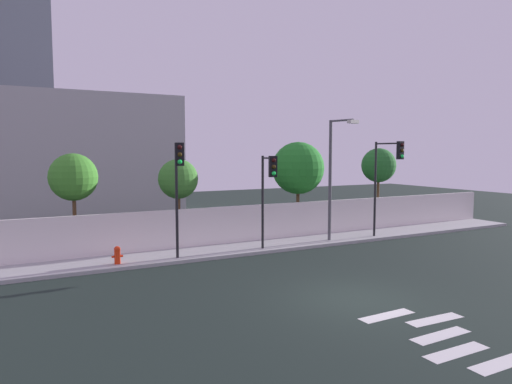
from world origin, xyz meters
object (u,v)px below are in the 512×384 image
Objects in this scene: street_lamp_curbside at (334,170)px; roadside_tree_midright at (298,168)px; fire_hydrant at (117,254)px; roadside_tree_rightmost at (379,166)px; roadside_tree_midleft at (178,179)px; traffic_light_center at (388,168)px; roadside_tree_leftmost at (73,177)px; traffic_light_right at (268,181)px; traffic_light_left at (178,175)px.

roadside_tree_midright is (-0.06, 3.15, -0.02)m from street_lamp_curbside.
roadside_tree_rightmost is (16.47, 3.07, 3.26)m from fire_hydrant.
roadside_tree_rightmost is (12.89, 0.00, 0.50)m from roadside_tree_midleft.
roadside_tree_rightmost is at bearing 28.27° from street_lamp_curbside.
traffic_light_center is 2.96m from street_lamp_curbside.
street_lamp_curbside is 1.24× the size of roadside_tree_rightmost.
roadside_tree_midright reaches higher than roadside_tree_leftmost.
roadside_tree_midright is at bearing 126.31° from traffic_light_center.
roadside_tree_rightmost is at bearing 52.79° from traffic_light_center.
roadside_tree_leftmost is 1.07× the size of roadside_tree_midleft.
fire_hydrant is at bearing 179.55° from street_lamp_curbside.
roadside_tree_leftmost is at bearing -180.00° from roadside_tree_midleft.
roadside_tree_midright reaches higher than fire_hydrant.
roadside_tree_leftmost is (-7.62, 4.00, 0.17)m from traffic_light_right.
roadside_tree_midright is at bearing 25.19° from traffic_light_left.
traffic_light_center is at bearing -53.69° from roadside_tree_midright.
roadside_tree_midright is 1.07× the size of roadside_tree_rightmost.
roadside_tree_midleft is at bearing 155.88° from street_lamp_curbside.
roadside_tree_leftmost is (-1.22, 3.07, 2.97)m from fire_hydrant.
traffic_light_left reaches higher than roadside_tree_midleft.
traffic_light_right reaches higher than roadside_tree_midleft.
traffic_light_center is 1.10× the size of roadside_tree_leftmost.
street_lamp_curbside is at bearing -24.12° from roadside_tree_midleft.
street_lamp_curbside is 3.15m from roadside_tree_midright.
traffic_light_center is 1.16× the size of traffic_light_right.
roadside_tree_midright is (-2.91, 3.96, -0.09)m from traffic_light_center.
roadside_tree_midleft is (4.80, 0.00, -0.21)m from roadside_tree_leftmost.
roadside_tree_midleft is at bearing 158.17° from traffic_light_center.
street_lamp_curbside is at bearing -0.45° from fire_hydrant.
traffic_light_center is 1.03× the size of roadside_tree_rightmost.
roadside_tree_rightmost reaches higher than roadside_tree_midleft.
traffic_light_center is 4.97m from roadside_tree_rightmost.
fire_hydrant is at bearing 176.20° from traffic_light_center.
roadside_tree_leftmost is at bearing 164.91° from traffic_light_center.
traffic_light_left is 11.16m from traffic_light_center.
fire_hydrant is 4.44m from roadside_tree_leftmost.
roadside_tree_midleft is at bearing 71.85° from traffic_light_left.
fire_hydrant is 5.46m from roadside_tree_midleft.
roadside_tree_leftmost is at bearing -180.00° from roadside_tree_midright.
roadside_tree_midleft is at bearing 0.00° from roadside_tree_leftmost.
fire_hydrant is 11.44m from roadside_tree_midright.
street_lamp_curbside reaches higher than roadside_tree_midleft.
street_lamp_curbside is (8.31, 0.73, 0.06)m from traffic_light_left.
traffic_light_right is at bearing -179.64° from traffic_light_center.
roadside_tree_rightmost is at bearing 21.68° from traffic_light_right.
roadside_tree_midleft is (-9.88, 3.96, -0.52)m from traffic_light_center.
roadside_tree_midleft is at bearing 125.13° from traffic_light_right.
traffic_light_right is at bearing -54.87° from roadside_tree_midleft.
roadside_tree_rightmost is (5.92, 0.00, 0.07)m from roadside_tree_midright.
street_lamp_curbside is at bearing -14.90° from roadside_tree_leftmost.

